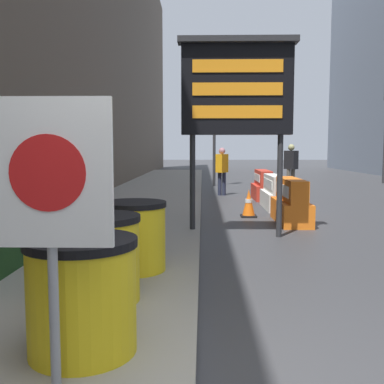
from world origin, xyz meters
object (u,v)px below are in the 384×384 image
barrel_drum_foreground (82,295)px  message_board (237,90)px  jersey_barrier_white (274,194)px  traffic_cone_near (249,203)px  pedestrian_worker (222,167)px  traffic_cone_mid (293,191)px  traffic_light_near_curb (214,115)px  warning_sign (49,190)px  jersey_barrier_red_striped (263,186)px  pedestrian_passerby (291,164)px  traffic_cone_far (292,200)px  barrel_drum_back (133,236)px  jersey_barrier_orange_near (291,203)px  barrel_drum_middle (99,258)px

barrel_drum_foreground → message_board: message_board is taller
jersey_barrier_white → traffic_cone_near: size_ratio=2.80×
jersey_barrier_white → pedestrian_worker: pedestrian_worker is taller
message_board → barrel_drum_foreground: bearing=-106.5°
traffic_cone_mid → traffic_light_near_curb: (-2.06, 6.18, 2.56)m
traffic_cone_mid → warning_sign: bearing=-108.8°
jersey_barrier_red_striped → pedestrian_passerby: (1.31, 2.31, 0.63)m
traffic_cone_far → pedestrian_passerby: bearing=79.4°
barrel_drum_back → traffic_cone_mid: (3.37, 7.41, -0.16)m
jersey_barrier_red_striped → pedestrian_worker: bearing=137.3°
barrel_drum_foreground → traffic_cone_mid: size_ratio=1.04×
jersey_barrier_orange_near → pedestrian_passerby: 6.93m
barrel_drum_back → pedestrian_worker: pedestrian_worker is taller
jersey_barrier_white → pedestrian_passerby: pedestrian_passerby is taller
barrel_drum_foreground → jersey_barrier_red_striped: 11.28m
warning_sign → message_board: bearing=74.8°
barrel_drum_middle → traffic_cone_near: size_ratio=1.26×
pedestrian_worker → message_board: bearing=-147.0°
barrel_drum_foreground → pedestrian_passerby: pedestrian_passerby is taller
jersey_barrier_orange_near → pedestrian_worker: bearing=102.4°
jersey_barrier_red_striped → traffic_cone_far: bearing=-85.5°
message_board → pedestrian_worker: size_ratio=2.17×
traffic_cone_mid → traffic_light_near_curb: bearing=108.4°
jersey_barrier_white → pedestrian_passerby: 4.70m
jersey_barrier_orange_near → traffic_cone_near: size_ratio=2.69×
warning_sign → pedestrian_worker: (1.54, 12.60, -0.40)m
traffic_cone_far → barrel_drum_foreground: bearing=-111.5°
traffic_cone_mid → barrel_drum_middle: bearing=-112.6°
barrel_drum_back → warning_sign: bearing=-91.3°
jersey_barrier_orange_near → jersey_barrier_red_striped: bearing=90.0°
traffic_cone_far → jersey_barrier_red_striped: bearing=94.5°
warning_sign → traffic_light_near_curb: traffic_light_near_curb is taller
traffic_cone_far → barrel_drum_middle: bearing=-115.6°
traffic_cone_far → pedestrian_worker: (-1.49, 4.44, 0.59)m
pedestrian_worker → pedestrian_passerby: (2.55, 1.17, 0.08)m
jersey_barrier_orange_near → jersey_barrier_red_striped: (0.00, 4.46, -0.02)m
barrel_drum_middle → jersey_barrier_red_striped: (2.87, 9.85, -0.15)m
traffic_cone_near → pedestrian_passerby: bearing=70.4°
jersey_barrier_white → jersey_barrier_orange_near: bearing=-90.0°
barrel_drum_middle → traffic_cone_near: (2.06, 6.20, -0.23)m
message_board → traffic_cone_mid: message_board is taller
barrel_drum_foreground → traffic_cone_far: bearing=68.5°
traffic_light_near_curb → barrel_drum_foreground: bearing=-94.9°
warning_sign → jersey_barrier_orange_near: 7.59m
jersey_barrier_red_striped → pedestrian_passerby: pedestrian_passerby is taller
barrel_drum_middle → pedestrian_worker: 11.12m
barrel_drum_back → pedestrian_passerby: 11.80m
pedestrian_passerby → pedestrian_worker: bearing=-104.4°
barrel_drum_back → message_board: 3.71m
pedestrian_worker → jersey_barrier_red_striped: bearing=-99.2°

